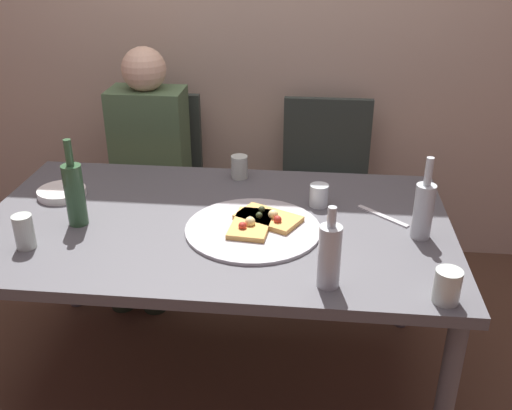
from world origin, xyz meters
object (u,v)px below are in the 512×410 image
Objects in this scene: table_knife at (383,216)px; chair_left at (156,173)px; pizza_tray at (253,229)px; tumbler_near at (447,286)px; short_glass at (319,195)px; tumbler_far at (24,232)px; guest_in_sweater at (146,161)px; chair_right at (325,180)px; beer_bottle at (424,209)px; plate_stack at (62,192)px; pizza_slice_last at (251,224)px; wine_bottle at (75,193)px; wine_glass at (239,167)px; pizza_slice_extra at (269,218)px; water_bottle at (329,255)px; dining_table at (215,237)px.

chair_left is (-1.07, 0.79, -0.21)m from table_knife.
chair_left reaches higher than pizza_tray.
short_glass is at bearing 121.87° from tumbler_near.
tumbler_far is 0.10× the size of guest_in_sweater.
chair_right reaches higher than tumbler_far.
table_knife is (-0.11, 0.14, -0.10)m from beer_bottle.
beer_bottle is 1.03m from chair_right.
chair_right is (1.03, 0.74, -0.22)m from plate_stack.
beer_bottle is at bearing 1.17° from pizza_slice_last.
wine_bottle reaches higher than wine_glass.
wine_glass is (-0.69, 0.81, -0.00)m from tumbler_near.
wine_glass is at bearing 14.50° from table_knife.
chair_left is at bearing 132.43° from tumbler_near.
table_knife is (1.19, 0.34, -0.06)m from tumbler_far.
chair_right is (0.87, 0.00, 0.00)m from chair_left.
tumbler_near is (0.58, -0.36, 0.04)m from pizza_tray.
short_glass is 0.77m from chair_right.
wine_bottle is at bearing -174.22° from pizza_slice_extra.
tumbler_near is 0.09× the size of guest_in_sweater.
tumbler_far reaches higher than plate_stack.
beer_bottle is 1.32m from tumbler_far.
pizza_tray is 1.85× the size of pizza_slice_extra.
tumbler_far is 0.53× the size of table_knife.
water_bottle reaches higher than pizza_slice_last.
short_glass reaches higher than pizza_tray.
chair_left reaches higher than dining_table.
pizza_tray is at bearing -178.34° from beer_bottle.
short_glass is at bearing 145.42° from guest_in_sweater.
pizza_slice_last is 0.75m from tumbler_far.
guest_in_sweater is at bearing 89.13° from wine_bottle.
pizza_slice_extra reaches higher than plate_stack.
pizza_slice_extra is 2.20× the size of tumbler_far.
water_bottle is at bearing -86.67° from short_glass.
chair_right reaches higher than dining_table.
tumbler_near reaches higher than dining_table.
table_knife is at bearing 143.27° from chair_left.
tumbler_far is at bearing -83.76° from plate_stack.
chair_right reaches higher than pizza_tray.
wine_bottle is at bearing -171.71° from dining_table.
pizza_slice_extra is 0.82m from tumbler_far.
tumbler_near is at bearing 146.71° from table_knife.
table_knife is at bearing 8.63° from wine_bottle.
pizza_tray is at bearing 74.55° from chair_right.
pizza_tray is 0.32m from short_glass.
guest_in_sweater reaches higher than pizza_tray.
wine_bottle is at bearing -164.60° from short_glass.
short_glass is at bearing 43.41° from pizza_slice_extra.
water_bottle is 0.22× the size of guest_in_sweater.
chair_left is (-0.83, 0.73, -0.25)m from short_glass.
plate_stack is 0.16× the size of guest_in_sweater.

